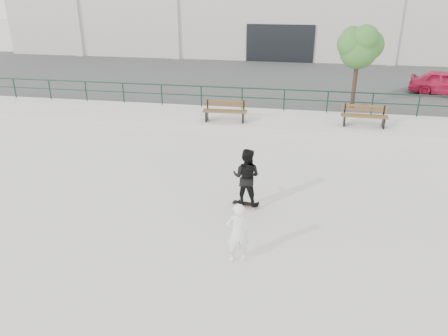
% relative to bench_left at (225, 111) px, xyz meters
% --- Properties ---
extents(ground, '(120.00, 120.00, 0.00)m').
position_rel_bench_left_xyz_m(ground, '(1.46, -8.69, -0.94)').
color(ground, '#BCB9AC').
rests_on(ground, ground).
extents(ledge, '(30.00, 3.00, 0.50)m').
position_rel_bench_left_xyz_m(ledge, '(1.46, 0.81, -0.69)').
color(ledge, silver).
rests_on(ledge, ground).
extents(parking_strip, '(60.00, 14.00, 0.50)m').
position_rel_bench_left_xyz_m(parking_strip, '(1.46, 9.31, -0.69)').
color(parking_strip, '#404040').
rests_on(parking_strip, ground).
extents(railing, '(28.00, 0.06, 1.03)m').
position_rel_bench_left_xyz_m(railing, '(1.46, 2.11, 0.30)').
color(railing, '#133420').
rests_on(railing, ledge).
extents(bench_left, '(1.95, 0.66, 0.89)m').
position_rel_bench_left_xyz_m(bench_left, '(0.00, 0.00, 0.00)').
color(bench_left, '#51371B').
rests_on(bench_left, ledge).
extents(bench_right, '(1.93, 0.62, 0.88)m').
position_rel_bench_left_xyz_m(bench_right, '(5.91, 0.33, -0.00)').
color(bench_right, '#51371B').
rests_on(bench_right, ledge).
extents(tree, '(2.20, 1.95, 3.91)m').
position_rel_bench_left_xyz_m(tree, '(5.74, 3.28, 2.49)').
color(tree, '#402920').
rests_on(tree, parking_strip).
extents(red_car, '(4.04, 2.45, 1.29)m').
position_rel_bench_left_xyz_m(red_car, '(10.86, 6.62, 0.20)').
color(red_car, '#BD173D').
rests_on(red_car, parking_strip).
extents(skateboard, '(0.80, 0.30, 0.09)m').
position_rel_bench_left_xyz_m(skateboard, '(1.80, -6.71, -0.87)').
color(skateboard, black).
rests_on(skateboard, ground).
extents(standing_skater, '(0.95, 0.80, 1.74)m').
position_rel_bench_left_xyz_m(standing_skater, '(1.80, -6.71, 0.02)').
color(standing_skater, black).
rests_on(standing_skater, skateboard).
extents(seated_skater, '(0.65, 0.54, 1.54)m').
position_rel_bench_left_xyz_m(seated_skater, '(1.95, -9.46, -0.17)').
color(seated_skater, white).
rests_on(seated_skater, ground).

